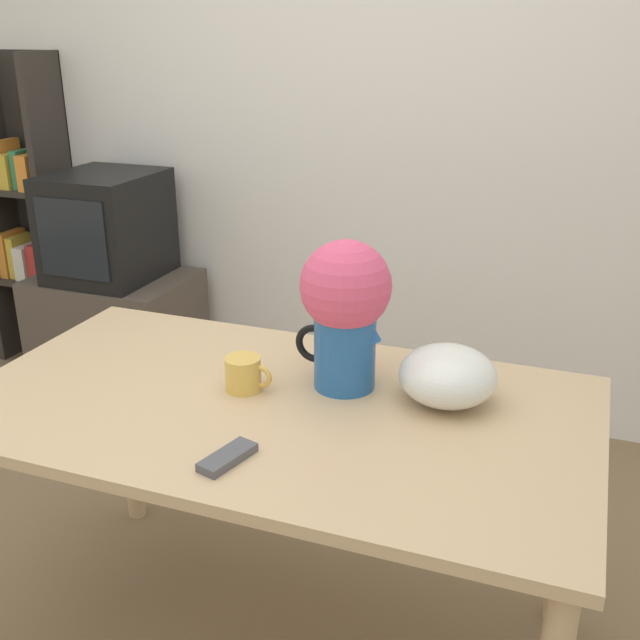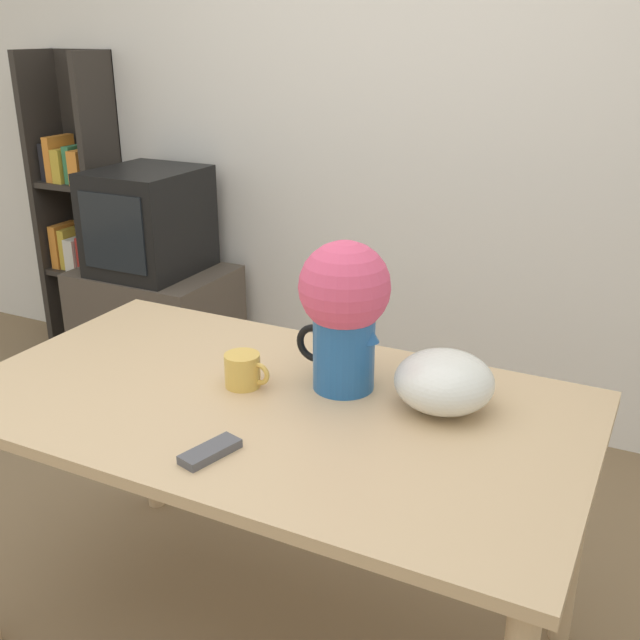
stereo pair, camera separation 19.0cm
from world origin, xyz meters
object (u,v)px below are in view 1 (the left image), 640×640
object	(u,v)px
flower_vase	(345,305)
white_bowl	(448,376)
coffee_mug	(244,374)
tv_set	(107,226)

from	to	relation	value
flower_vase	white_bowl	bearing A→B (deg)	0.82
coffee_mug	white_bowl	world-z (taller)	white_bowl
white_bowl	tv_set	distance (m)	2.05
coffee_mug	white_bowl	distance (m)	0.51
tv_set	white_bowl	bearing A→B (deg)	-31.37
coffee_mug	flower_vase	bearing A→B (deg)	25.27
white_bowl	tv_set	xyz separation A→B (m)	(-1.75, 1.07, -0.03)
tv_set	coffee_mug	bearing A→B (deg)	-43.30
white_bowl	coffee_mug	bearing A→B (deg)	-167.15
flower_vase	white_bowl	size ratio (longest dim) A/B	1.61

